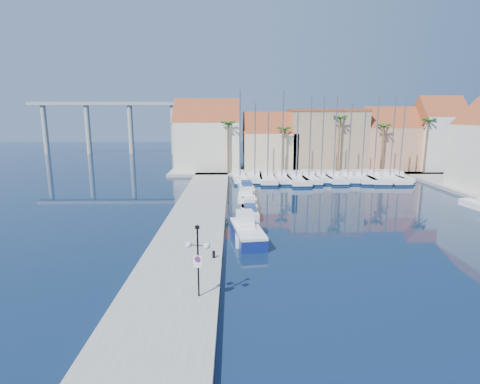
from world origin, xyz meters
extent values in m
plane|color=black|center=(0.00, 0.00, 0.00)|extent=(260.00, 260.00, 0.00)
cube|color=gray|center=(-9.00, 13.50, 0.25)|extent=(6.00, 77.00, 0.50)
cube|color=gray|center=(10.00, 48.00, 0.25)|extent=(54.00, 16.00, 0.50)
cylinder|color=black|center=(-7.17, -5.38, 2.65)|extent=(0.11, 0.11, 4.30)
cylinder|color=black|center=(-7.43, -5.32, 3.62)|extent=(0.54, 0.17, 0.05)
cylinder|color=black|center=(-6.91, -5.44, 3.62)|extent=(0.54, 0.17, 0.05)
sphere|color=white|center=(-7.69, -5.27, 3.62)|extent=(0.39, 0.39, 0.39)
sphere|color=white|center=(-6.64, -5.49, 3.62)|extent=(0.39, 0.39, 0.39)
cube|color=black|center=(-7.17, -5.38, 4.69)|extent=(0.26, 0.18, 0.17)
cube|color=white|center=(-7.18, -5.44, 2.76)|extent=(0.53, 0.15, 0.54)
cylinder|color=red|center=(-7.19, -5.47, 2.81)|extent=(0.36, 0.09, 0.37)
cylinder|color=#1933A5|center=(-7.19, -5.48, 2.81)|extent=(0.25, 0.07, 0.26)
cube|color=white|center=(-7.18, -5.44, 2.38)|extent=(0.43, 0.12, 0.15)
cylinder|color=black|center=(-6.60, 0.58, 0.77)|extent=(0.22, 0.22, 0.54)
cube|color=navy|center=(-3.87, 5.96, 0.50)|extent=(3.10, 6.87, 0.99)
cube|color=white|center=(-3.87, 5.96, 1.10)|extent=(3.10, 6.87, 0.22)
cube|color=white|center=(-4.06, 7.27, 1.71)|extent=(1.67, 1.95, 1.21)
cube|color=white|center=(-3.95, 7.06, 0.40)|extent=(2.10, 6.42, 0.80)
cube|color=white|center=(-3.94, 6.42, 1.10)|extent=(1.45, 2.25, 0.60)
cube|color=white|center=(-3.34, 13.98, 0.40)|extent=(1.85, 5.22, 0.80)
cube|color=navy|center=(-3.33, 13.46, 1.10)|extent=(1.22, 1.85, 0.60)
cube|color=white|center=(-3.23, 17.41, 0.40)|extent=(2.05, 5.78, 0.80)
cube|color=white|center=(-3.25, 16.84, 1.10)|extent=(1.36, 2.05, 0.60)
cube|color=white|center=(-3.30, 23.07, 0.40)|extent=(2.56, 6.91, 0.80)
cube|color=white|center=(-3.33, 22.39, 1.10)|extent=(1.66, 2.46, 0.60)
cube|color=white|center=(-3.21, 28.86, 0.40)|extent=(2.45, 6.29, 0.80)
cube|color=navy|center=(-3.16, 28.25, 1.10)|extent=(1.55, 2.26, 0.60)
cube|color=white|center=(-4.01, 36.36, 0.50)|extent=(2.91, 9.22, 1.00)
cube|color=#0B1C38|center=(-4.01, 36.36, 0.18)|extent=(2.98, 9.28, 0.28)
cube|color=white|center=(-4.07, 37.27, 1.30)|extent=(1.82, 2.82, 0.60)
cylinder|color=slate|center=(-3.99, 35.90, 7.91)|extent=(0.20, 0.20, 13.81)
cube|color=white|center=(-1.48, 36.67, 0.50)|extent=(2.58, 8.96, 1.00)
cube|color=#0B1C38|center=(-1.48, 36.67, 0.18)|extent=(2.64, 9.03, 0.28)
cube|color=white|center=(-1.45, 37.56, 1.30)|extent=(1.70, 2.72, 0.60)
cylinder|color=slate|center=(-1.49, 36.22, 6.90)|extent=(0.20, 0.20, 11.81)
cube|color=white|center=(0.59, 35.79, 0.50)|extent=(2.88, 10.30, 1.00)
cube|color=#0B1C38|center=(0.59, 35.79, 0.18)|extent=(2.95, 10.36, 0.28)
cube|color=white|center=(0.61, 36.82, 1.30)|extent=(1.93, 3.11, 0.60)
cylinder|color=slate|center=(0.58, 35.28, 6.13)|extent=(0.20, 0.20, 10.26)
cube|color=white|center=(2.97, 36.13, 0.50)|extent=(2.46, 9.42, 1.00)
cube|color=#0B1C38|center=(2.97, 36.13, 0.18)|extent=(2.52, 9.48, 0.28)
cube|color=white|center=(2.97, 37.07, 1.30)|extent=(1.72, 2.83, 0.60)
cylinder|color=slate|center=(2.97, 35.66, 7.86)|extent=(0.20, 0.20, 13.72)
cube|color=white|center=(5.19, 35.27, 0.50)|extent=(3.38, 11.37, 1.00)
cube|color=#0B1C38|center=(5.19, 35.27, 0.18)|extent=(3.44, 11.43, 0.28)
cube|color=white|center=(5.15, 36.40, 1.30)|extent=(2.18, 3.46, 0.60)
cylinder|color=slate|center=(5.22, 34.71, 6.40)|extent=(0.20, 0.20, 10.80)
cube|color=white|center=(7.49, 36.18, 0.50)|extent=(2.86, 10.54, 1.00)
cube|color=#0B1C38|center=(7.49, 36.18, 0.18)|extent=(2.92, 10.60, 0.28)
cube|color=white|center=(7.50, 37.23, 1.30)|extent=(1.95, 3.17, 0.60)
cylinder|color=slate|center=(7.48, 35.65, 7.55)|extent=(0.20, 0.20, 13.10)
cube|color=white|center=(9.65, 36.59, 0.50)|extent=(2.47, 8.49, 1.00)
cube|color=#0B1C38|center=(9.65, 36.59, 0.18)|extent=(2.53, 8.56, 0.28)
cube|color=white|center=(9.62, 37.43, 1.30)|extent=(1.62, 2.58, 0.60)
cylinder|color=slate|center=(9.66, 36.17, 7.49)|extent=(0.20, 0.20, 12.99)
cube|color=white|center=(11.62, 36.22, 0.50)|extent=(2.73, 10.29, 1.00)
cube|color=#0B1C38|center=(11.62, 36.22, 0.18)|extent=(2.79, 10.35, 0.28)
cube|color=white|center=(11.61, 37.25, 1.30)|extent=(1.89, 3.09, 0.60)
cylinder|color=slate|center=(11.62, 35.71, 7.54)|extent=(0.20, 0.20, 13.09)
cube|color=white|center=(14.17, 36.40, 0.50)|extent=(2.95, 8.71, 1.00)
cube|color=#0B1C38|center=(14.17, 36.40, 0.18)|extent=(3.02, 8.78, 0.28)
cube|color=white|center=(14.24, 37.25, 1.30)|extent=(1.77, 2.69, 0.60)
cylinder|color=slate|center=(14.13, 35.97, 6.93)|extent=(0.20, 0.20, 11.86)
cube|color=white|center=(16.34, 36.13, 0.50)|extent=(2.67, 10.02, 1.00)
cube|color=#0B1C38|center=(16.34, 36.13, 0.18)|extent=(2.73, 10.08, 0.28)
cube|color=white|center=(16.35, 37.13, 1.30)|extent=(1.84, 3.01, 0.60)
cylinder|color=slate|center=(16.34, 35.63, 6.35)|extent=(0.20, 0.20, 10.69)
cube|color=white|center=(18.37, 36.17, 0.50)|extent=(3.42, 11.10, 1.00)
cube|color=#0B1C38|center=(18.37, 36.17, 0.18)|extent=(3.49, 11.17, 0.28)
cube|color=white|center=(18.43, 37.27, 1.30)|extent=(2.17, 3.39, 0.60)
cylinder|color=slate|center=(18.34, 35.62, 7.62)|extent=(0.20, 0.20, 13.25)
cube|color=white|center=(20.97, 36.03, 0.50)|extent=(3.62, 11.14, 1.00)
cube|color=#0B1C38|center=(20.97, 36.03, 0.18)|extent=(3.68, 11.20, 0.28)
cube|color=white|center=(20.89, 37.13, 1.30)|extent=(2.22, 3.42, 0.60)
cylinder|color=slate|center=(21.01, 35.49, 7.35)|extent=(0.20, 0.20, 12.69)
cube|color=white|center=(22.92, 36.55, 0.50)|extent=(2.15, 8.03, 1.00)
cube|color=#0B1C38|center=(22.92, 36.55, 0.18)|extent=(2.21, 8.09, 0.28)
cube|color=white|center=(22.93, 37.35, 1.30)|extent=(1.48, 2.42, 0.60)
cylinder|color=slate|center=(22.92, 36.15, 7.09)|extent=(0.20, 0.20, 12.18)
cube|color=beige|center=(-10.00, 47.00, 5.00)|extent=(12.00, 9.00, 9.00)
cube|color=maroon|center=(-10.00, 47.00, 9.50)|extent=(12.30, 9.00, 9.00)
cube|color=#C9B18D|center=(2.00, 47.00, 4.00)|extent=(10.00, 8.00, 7.00)
cube|color=maroon|center=(2.00, 47.00, 7.50)|extent=(10.30, 8.00, 8.00)
cube|color=#987D5E|center=(13.00, 48.00, 6.00)|extent=(14.00, 10.00, 11.00)
cube|color=maroon|center=(13.00, 48.00, 11.75)|extent=(14.20, 10.20, 0.50)
cube|color=tan|center=(25.00, 47.00, 4.50)|extent=(10.00, 8.00, 8.00)
cube|color=maroon|center=(25.00, 47.00, 8.50)|extent=(10.30, 8.00, 8.00)
cube|color=silver|center=(34.00, 46.00, 5.50)|extent=(8.00, 8.00, 10.00)
cube|color=maroon|center=(34.00, 46.00, 10.50)|extent=(8.30, 8.00, 8.00)
cylinder|color=brown|center=(-6.00, 42.00, 5.00)|extent=(0.36, 0.36, 9.00)
sphere|color=#1C5418|center=(-6.00, 42.00, 9.35)|extent=(2.60, 2.60, 2.60)
cylinder|color=brown|center=(4.00, 42.00, 4.50)|extent=(0.36, 0.36, 8.00)
sphere|color=#1C5418|center=(4.00, 42.00, 8.35)|extent=(2.60, 2.60, 2.60)
cylinder|color=brown|center=(14.00, 42.00, 5.50)|extent=(0.36, 0.36, 10.00)
sphere|color=#1C5418|center=(14.00, 42.00, 10.35)|extent=(2.60, 2.60, 2.60)
cylinder|color=brown|center=(22.00, 42.00, 4.75)|extent=(0.36, 0.36, 8.50)
sphere|color=#1C5418|center=(22.00, 42.00, 8.85)|extent=(2.60, 2.60, 2.60)
cylinder|color=brown|center=(30.00, 42.00, 5.25)|extent=(0.36, 0.36, 9.50)
sphere|color=#1C5418|center=(30.00, 42.00, 9.85)|extent=(2.60, 2.60, 2.60)
cube|color=#9E9E99|center=(-38.00, 82.00, 14.00)|extent=(48.00, 2.20, 0.90)
cylinder|color=#9E9E99|center=(-58.00, 82.00, 7.00)|extent=(1.40, 1.40, 14.00)
cylinder|color=#9E9E99|center=(-46.00, 82.00, 7.00)|extent=(1.40, 1.40, 14.00)
cylinder|color=#9E9E99|center=(-34.00, 82.00, 7.00)|extent=(1.40, 1.40, 14.00)
cylinder|color=#9E9E99|center=(-22.00, 82.00, 7.00)|extent=(1.40, 1.40, 14.00)
camera|label=1|loc=(-5.16, -25.59, 10.86)|focal=28.00mm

